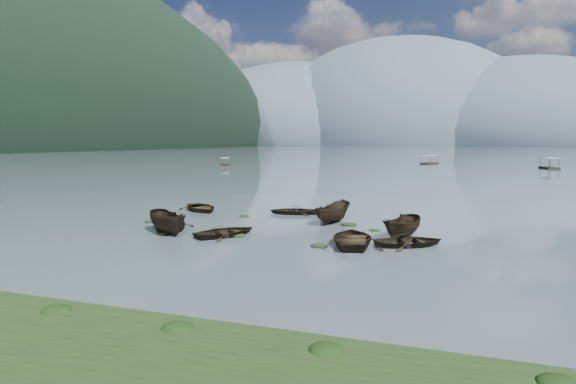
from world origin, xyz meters
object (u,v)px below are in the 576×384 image
(pontoon_centre, at_px, (429,164))
(rowboat_0, at_px, (170,231))
(rowboat_3, at_px, (353,244))
(pontoon_left, at_px, (225,165))

(pontoon_centre, bearing_deg, rowboat_0, -68.98)
(rowboat_3, height_order, pontoon_centre, pontoon_centre)
(rowboat_3, bearing_deg, rowboat_0, -10.87)
(rowboat_3, bearing_deg, pontoon_centre, -102.13)
(rowboat_0, height_order, pontoon_centre, pontoon_centre)
(rowboat_3, distance_m, pontoon_centre, 108.06)
(rowboat_3, xyz_separation_m, pontoon_left, (-48.74, 82.38, 0.00))
(rowboat_3, relative_size, pontoon_left, 0.98)
(rowboat_3, bearing_deg, pontoon_left, -69.74)
(rowboat_0, height_order, rowboat_3, rowboat_3)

